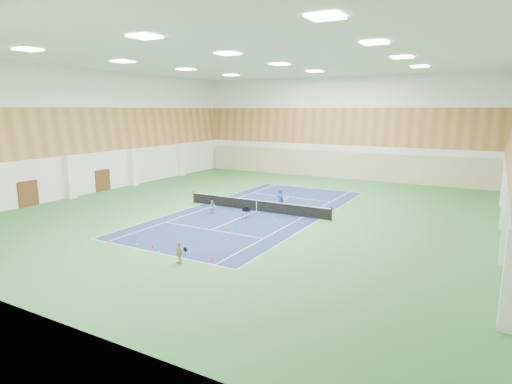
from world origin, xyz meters
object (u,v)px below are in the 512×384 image
at_px(coach, 280,200).
at_px(ball_cart, 246,213).
at_px(child_apron, 179,252).
at_px(child_court, 212,207).
at_px(tennis_net, 257,205).

bearing_deg(coach, ball_cart, 85.46).
relative_size(child_apron, ball_cart, 1.49).
xyz_separation_m(coach, child_court, (-4.36, -3.34, -0.39)).
distance_m(tennis_net, ball_cart, 2.44).
distance_m(coach, child_apron, 13.35).
height_order(child_court, child_apron, child_apron).
relative_size(child_court, ball_cart, 1.33).
bearing_deg(coach, child_court, 55.51).
distance_m(coach, child_court, 5.50).
relative_size(tennis_net, ball_cart, 15.69).
distance_m(tennis_net, coach, 1.98).
bearing_deg(child_court, coach, 16.40).
bearing_deg(tennis_net, coach, 23.79).
xyz_separation_m(tennis_net, coach, (1.78, 0.78, 0.39)).
distance_m(tennis_net, child_court, 3.63).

